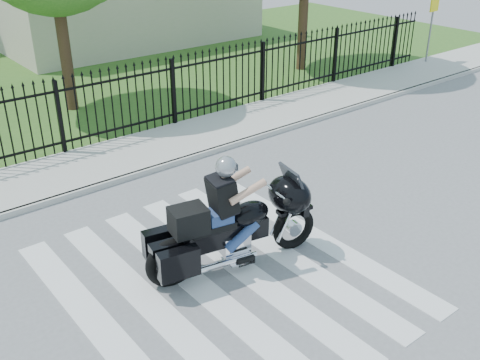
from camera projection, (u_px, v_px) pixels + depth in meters
ground at (221, 278)px, 8.78m from camera, size 120.00×120.00×0.00m
crosswalk at (221, 277)px, 8.78m from camera, size 5.00×5.50×0.01m
sidewalk at (84, 168)px, 12.25m from camera, size 40.00×2.00×0.12m
curb at (105, 184)px, 11.55m from camera, size 40.00×0.12×0.12m
iron_fence at (60, 119)px, 12.57m from camera, size 26.00×0.04×1.80m
motorcycle_rider at (230, 222)px, 8.72m from camera, size 2.96×1.35×1.98m
traffic_sign at (433, 13)px, 19.42m from camera, size 0.52×0.09×2.37m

